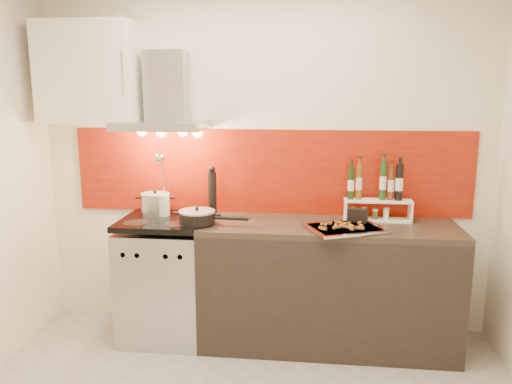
# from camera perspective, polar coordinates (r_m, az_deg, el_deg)

# --- Properties ---
(back_wall) EXTENTS (3.40, 0.02, 2.60)m
(back_wall) POSITION_cam_1_polar(r_m,az_deg,el_deg) (3.78, 0.78, 3.54)
(back_wall) COLOR silver
(back_wall) RESTS_ON ground
(backsplash) EXTENTS (3.00, 0.02, 0.64)m
(backsplash) POSITION_cam_1_polar(r_m,az_deg,el_deg) (3.78, 1.52, 2.30)
(backsplash) COLOR maroon
(backsplash) RESTS_ON back_wall
(range_stove) EXTENTS (0.60, 0.60, 0.91)m
(range_stove) POSITION_cam_1_polar(r_m,az_deg,el_deg) (3.84, -10.34, -9.79)
(range_stove) COLOR #B7B7BA
(range_stove) RESTS_ON ground
(counter) EXTENTS (1.80, 0.60, 0.90)m
(counter) POSITION_cam_1_polar(r_m,az_deg,el_deg) (3.69, 8.15, -10.46)
(counter) COLOR black
(counter) RESTS_ON ground
(range_hood) EXTENTS (0.62, 0.50, 0.61)m
(range_hood) POSITION_cam_1_polar(r_m,az_deg,el_deg) (3.73, -10.41, 10.08)
(range_hood) COLOR #B7B7BA
(range_hood) RESTS_ON back_wall
(upper_cabinet) EXTENTS (0.70, 0.35, 0.72)m
(upper_cabinet) POSITION_cam_1_polar(r_m,az_deg,el_deg) (3.91, -18.50, 12.78)
(upper_cabinet) COLOR white
(upper_cabinet) RESTS_ON back_wall
(stock_pot) EXTENTS (0.22, 0.22, 0.19)m
(stock_pot) POSITION_cam_1_polar(r_m,az_deg,el_deg) (3.82, -11.41, -1.31)
(stock_pot) COLOR #B7B7BA
(stock_pot) RESTS_ON range_stove
(saute_pan) EXTENTS (0.49, 0.26, 0.12)m
(saute_pan) POSITION_cam_1_polar(r_m,az_deg,el_deg) (3.51, -6.64, -2.84)
(saute_pan) COLOR black
(saute_pan) RESTS_ON range_stove
(utensil_jar) EXTENTS (0.10, 0.15, 0.48)m
(utensil_jar) POSITION_cam_1_polar(r_m,az_deg,el_deg) (3.74, -10.65, -0.71)
(utensil_jar) COLOR silver
(utensil_jar) RESTS_ON range_stove
(pepper_mill) EXTENTS (0.06, 0.06, 0.39)m
(pepper_mill) POSITION_cam_1_polar(r_m,az_deg,el_deg) (3.67, -5.01, -0.11)
(pepper_mill) COLOR black
(pepper_mill) RESTS_ON counter
(step_shelf) EXTENTS (0.48, 0.13, 0.43)m
(step_shelf) POSITION_cam_1_polar(r_m,az_deg,el_deg) (3.67, 13.73, -0.57)
(step_shelf) COLOR white
(step_shelf) RESTS_ON counter
(caddy_box) EXTENTS (0.15, 0.10, 0.12)m
(caddy_box) POSITION_cam_1_polar(r_m,az_deg,el_deg) (3.55, 11.52, -2.78)
(caddy_box) COLOR black
(caddy_box) RESTS_ON counter
(baking_tray) EXTENTS (0.59, 0.53, 0.03)m
(baking_tray) POSITION_cam_1_polar(r_m,az_deg,el_deg) (3.41, 10.07, -4.06)
(baking_tray) COLOR silver
(baking_tray) RESTS_ON counter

